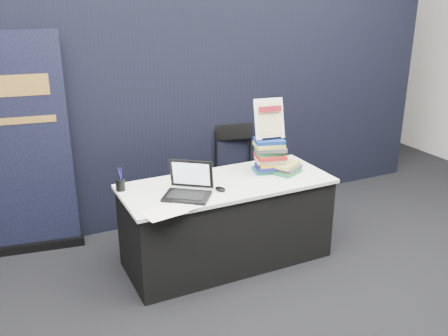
% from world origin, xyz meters
% --- Properties ---
extents(floor, '(8.00, 8.00, 0.00)m').
position_xyz_m(floor, '(0.00, 0.00, 0.00)').
color(floor, black).
rests_on(floor, ground).
extents(wall_back, '(8.00, 0.02, 3.50)m').
position_xyz_m(wall_back, '(0.00, 4.00, 1.75)').
color(wall_back, '#B5B2AB').
rests_on(wall_back, floor).
extents(drape_partition, '(6.00, 0.08, 2.40)m').
position_xyz_m(drape_partition, '(0.00, 1.60, 1.20)').
color(drape_partition, black).
rests_on(drape_partition, floor).
extents(display_table, '(1.80, 0.75, 0.75)m').
position_xyz_m(display_table, '(0.00, 0.55, 0.38)').
color(display_table, black).
rests_on(display_table, floor).
extents(laptop, '(0.44, 0.47, 0.27)m').
position_xyz_m(laptop, '(-0.43, 0.44, 0.81)').
color(laptop, black).
rests_on(laptop, display_table).
extents(mouse, '(0.09, 0.12, 0.03)m').
position_xyz_m(mouse, '(-0.13, 0.40, 0.77)').
color(mouse, black).
rests_on(mouse, display_table).
extents(brochure_left, '(0.31, 0.24, 0.00)m').
position_xyz_m(brochure_left, '(-0.58, 0.24, 0.75)').
color(brochure_left, white).
rests_on(brochure_left, display_table).
extents(brochure_mid, '(0.34, 0.26, 0.00)m').
position_xyz_m(brochure_mid, '(-0.68, 0.22, 0.75)').
color(brochure_mid, white).
rests_on(brochure_mid, display_table).
extents(brochure_right, '(0.39, 0.32, 0.00)m').
position_xyz_m(brochure_right, '(-0.32, 0.56, 0.75)').
color(brochure_right, silver).
rests_on(brochure_right, display_table).
extents(pen_cup, '(0.09, 0.09, 0.10)m').
position_xyz_m(pen_cup, '(-0.86, 0.77, 0.80)').
color(pen_cup, black).
rests_on(pen_cup, display_table).
extents(book_stack_tall, '(0.30, 0.26, 0.31)m').
position_xyz_m(book_stack_tall, '(0.45, 0.61, 0.90)').
color(book_stack_tall, '#185E56').
rests_on(book_stack_tall, display_table).
extents(book_stack_short, '(0.27, 0.24, 0.09)m').
position_xyz_m(book_stack_short, '(0.59, 0.52, 0.80)').
color(book_stack_short, '#1D6E37').
rests_on(book_stack_short, display_table).
extents(info_sign, '(0.28, 0.15, 0.36)m').
position_xyz_m(info_sign, '(0.45, 0.64, 1.23)').
color(info_sign, black).
rests_on(info_sign, book_stack_tall).
extents(pullup_banner, '(0.85, 0.23, 1.99)m').
position_xyz_m(pullup_banner, '(-1.51, 1.50, 0.88)').
color(pullup_banner, black).
rests_on(pullup_banner, floor).
extents(stacking_chair, '(0.51, 0.52, 0.95)m').
position_xyz_m(stacking_chair, '(0.56, 1.36, 0.53)').
color(stacking_chair, black).
rests_on(stacking_chair, floor).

